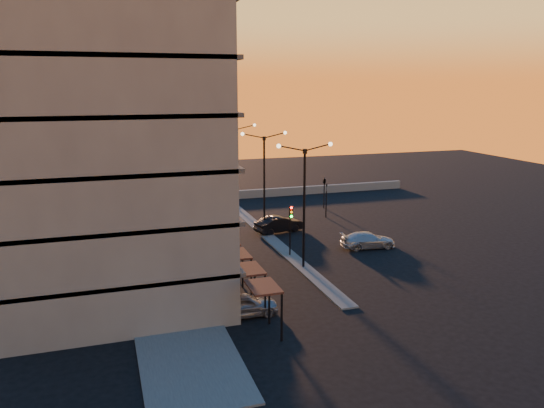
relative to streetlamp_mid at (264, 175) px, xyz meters
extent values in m
plane|color=black|center=(0.00, -10.00, -5.59)|extent=(120.00, 120.00, 0.00)
cube|color=#535350|center=(-10.50, -6.00, -5.53)|extent=(5.00, 40.00, 0.12)
cube|color=#535350|center=(0.00, 0.00, -5.53)|extent=(1.20, 36.00, 0.12)
cube|color=slate|center=(2.00, 16.00, -5.09)|extent=(44.00, 0.50, 1.00)
cylinder|color=slate|center=(-14.00, -8.00, 6.91)|extent=(14.00, 14.00, 25.00)
cube|color=slate|center=(-14.00, -13.00, 6.91)|extent=(14.00, 10.00, 25.00)
cylinder|color=black|center=(-14.00, -8.00, -3.99)|extent=(14.16, 14.16, 2.40)
cube|color=black|center=(-6.80, -12.00, -1.99)|extent=(0.15, 3.20, 1.20)
cylinder|color=black|center=(0.00, -10.00, -1.09)|extent=(0.18, 0.18, 9.00)
cube|color=black|center=(0.00, -10.00, 3.31)|extent=(0.25, 0.25, 0.35)
sphere|color=#FFE5B2|center=(-2.00, -10.00, 3.76)|extent=(0.32, 0.32, 0.32)
sphere|color=#FFE5B2|center=(2.00, -10.00, 3.76)|extent=(0.32, 0.32, 0.32)
cylinder|color=black|center=(0.00, 0.00, -1.09)|extent=(0.18, 0.18, 9.00)
cube|color=black|center=(0.00, 0.00, 3.31)|extent=(0.25, 0.25, 0.35)
sphere|color=#FFE5B2|center=(-2.00, 0.00, 3.76)|extent=(0.32, 0.32, 0.32)
sphere|color=#FFE5B2|center=(2.00, 0.00, 3.76)|extent=(0.32, 0.32, 0.32)
cylinder|color=black|center=(0.00, 10.00, -1.09)|extent=(0.18, 0.18, 9.00)
cube|color=black|center=(0.00, 10.00, 3.31)|extent=(0.25, 0.25, 0.35)
sphere|color=#FFE5B2|center=(-2.00, 10.00, 3.76)|extent=(0.32, 0.32, 0.32)
sphere|color=#FFE5B2|center=(2.00, 10.00, 3.76)|extent=(0.32, 0.32, 0.32)
cylinder|color=black|center=(0.00, -7.00, -3.99)|extent=(0.12, 0.12, 3.20)
cube|color=black|center=(0.00, -7.18, -1.84)|extent=(0.28, 0.16, 1.00)
sphere|color=#FF0C05|center=(0.00, -7.28, -1.49)|extent=(0.20, 0.20, 0.20)
sphere|color=orange|center=(0.00, -7.28, -1.84)|extent=(0.20, 0.20, 0.20)
sphere|color=#0CFF26|center=(0.00, -7.28, -2.19)|extent=(0.20, 0.20, 0.20)
cylinder|color=black|center=(8.00, 4.00, -4.19)|extent=(0.12, 0.12, 2.80)
imported|color=black|center=(8.00, 4.00, -2.39)|extent=(0.13, 0.16, 0.80)
cylinder|color=black|center=(9.50, 8.00, -4.19)|extent=(0.12, 0.12, 2.80)
imported|color=black|center=(9.50, 8.00, -2.39)|extent=(0.42, 1.99, 0.80)
imported|color=gray|center=(-6.50, -16.86, -4.89)|extent=(4.15, 1.75, 1.40)
imported|color=black|center=(1.50, 0.13, -4.82)|extent=(4.96, 2.72, 1.55)
imported|color=#B5B9BD|center=(7.11, -6.89, -4.91)|extent=(4.83, 2.33, 1.36)
camera|label=1|loc=(-14.06, -45.58, 7.97)|focal=35.00mm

